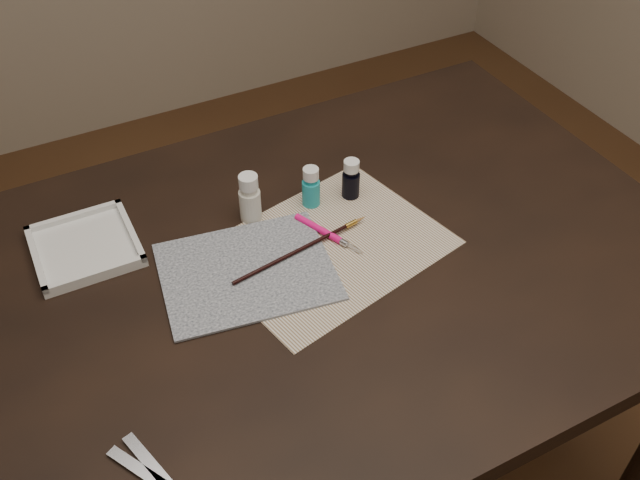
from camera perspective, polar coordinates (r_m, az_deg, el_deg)
name	(u,v)px	position (r m, az deg, el deg)	size (l,w,h in m)	color
table	(320,390)	(1.51, 0.00, -11.91)	(1.30, 0.90, 0.75)	black
paper	(328,247)	(1.25, 0.67, -0.53)	(0.39, 0.30, 0.00)	silver
canvas	(247,271)	(1.21, -5.87, -2.51)	(0.28, 0.23, 0.00)	black
paint_bottle_white	(250,198)	(1.28, -5.65, 3.39)	(0.04, 0.04, 0.10)	silver
paint_bottle_cyan	(311,187)	(1.31, -0.73, 4.28)	(0.03, 0.03, 0.08)	#1FA4AD
paint_bottle_navy	(351,179)	(1.33, 2.49, 4.91)	(0.03, 0.03, 0.08)	black
paintbrush	(303,248)	(1.23, -1.39, -0.66)	(0.28, 0.01, 0.01)	black
craft_knife	(329,234)	(1.26, 0.74, 0.44)	(0.15, 0.01, 0.01)	#FF0F79
palette_tray	(85,246)	(1.30, -18.29, -0.46)	(0.17, 0.17, 0.02)	silver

